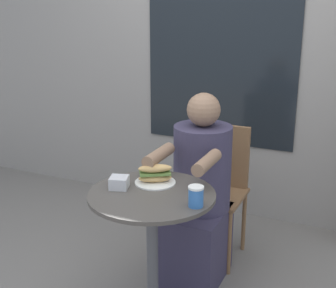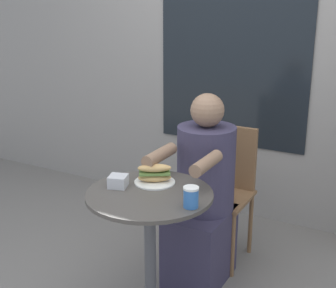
% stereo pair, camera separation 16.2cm
% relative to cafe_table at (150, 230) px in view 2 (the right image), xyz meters
% --- Properties ---
extents(storefront_wall, '(8.00, 0.09, 2.80)m').
position_rel_cafe_table_xyz_m(storefront_wall, '(-0.00, 1.52, 0.87)').
color(storefront_wall, gray).
rests_on(storefront_wall, ground_plane).
extents(cafe_table, '(0.64, 0.64, 0.74)m').
position_rel_cafe_table_xyz_m(cafe_table, '(0.00, 0.00, 0.00)').
color(cafe_table, '#47423D').
rests_on(cafe_table, ground_plane).
extents(diner_chair, '(0.38, 0.38, 0.87)m').
position_rel_cafe_table_xyz_m(diner_chair, '(0.06, 0.85, -0.01)').
color(diner_chair, brown).
rests_on(diner_chair, ground_plane).
extents(seated_diner, '(0.35, 0.62, 1.15)m').
position_rel_cafe_table_xyz_m(seated_diner, '(0.06, 0.50, -0.04)').
color(seated_diner, '#38334C').
rests_on(seated_diner, ground_plane).
extents(sandwich_on_plate, '(0.21, 0.21, 0.10)m').
position_rel_cafe_table_xyz_m(sandwich_on_plate, '(-0.04, 0.12, 0.25)').
color(sandwich_on_plate, white).
rests_on(sandwich_on_plate, cafe_table).
extents(drink_cup, '(0.07, 0.07, 0.10)m').
position_rel_cafe_table_xyz_m(drink_cup, '(0.25, -0.05, 0.26)').
color(drink_cup, '#336BB7').
rests_on(drink_cup, cafe_table).
extents(napkin_box, '(0.11, 0.11, 0.06)m').
position_rel_cafe_table_xyz_m(napkin_box, '(-0.18, -0.01, 0.24)').
color(napkin_box, silver).
rests_on(napkin_box, cafe_table).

